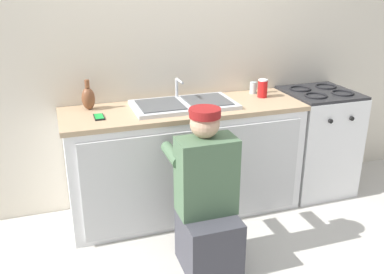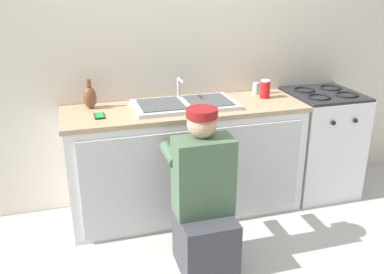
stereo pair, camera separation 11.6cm
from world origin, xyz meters
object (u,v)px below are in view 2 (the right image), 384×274
stove_range (319,143)px  water_glass (256,88)px  vase_decorative (90,97)px  plumber_person (204,205)px  cell_phone (99,116)px  sink_double_basin (185,104)px  spice_bottle_pepper (267,88)px  soda_cup_red (265,89)px

stove_range → water_glass: (-0.56, 0.18, 0.49)m
stove_range → vase_decorative: bearing=175.3°
plumber_person → water_glass: 1.31m
stove_range → cell_phone: stove_range is taller
stove_range → cell_phone: bearing=-178.0°
sink_double_basin → vase_decorative: size_ratio=3.48×
stove_range → spice_bottle_pepper: 0.70m
stove_range → vase_decorative: vase_decorative is taller
plumber_person → spice_bottle_pepper: plumber_person is taller
sink_double_basin → plumber_person: (-0.08, -0.75, -0.47)m
plumber_person → water_glass: plumber_person is taller
plumber_person → vase_decorative: 1.23m
cell_phone → vase_decorative: vase_decorative is taller
soda_cup_red → vase_decorative: 1.42m
water_glass → vase_decorative: vase_decorative is taller
sink_double_basin → water_glass: bearing=14.9°
stove_range → plumber_person: (-1.33, -0.75, -0.01)m
spice_bottle_pepper → water_glass: size_ratio=1.05×
cell_phone → soda_cup_red: bearing=4.9°
stove_range → spice_bottle_pepper: bearing=158.8°
sink_double_basin → cell_phone: size_ratio=5.71×
soda_cup_red → sink_double_basin: bearing=-176.1°
cell_phone → soda_cup_red: size_ratio=0.92×
cell_phone → spice_bottle_pepper: bearing=9.6°
stove_range → spice_bottle_pepper: size_ratio=8.95×
sink_double_basin → plumber_person: plumber_person is taller
plumber_person → spice_bottle_pepper: 1.36m
cell_phone → water_glass: water_glass is taller
sink_double_basin → soda_cup_red: size_ratio=5.26×
plumber_person → water_glass: (0.77, 0.93, 0.50)m
vase_decorative → soda_cup_red: bearing=-4.5°
cell_phone → water_glass: size_ratio=1.40×
soda_cup_red → water_glass: bearing=98.1°
stove_range → water_glass: 0.77m
spice_bottle_pepper → water_glass: bearing=176.6°
soda_cup_red → vase_decorative: vase_decorative is taller
spice_bottle_pepper → plumber_person: bearing=-133.0°
cell_phone → spice_bottle_pepper: size_ratio=1.33×
plumber_person → soda_cup_red: 1.24m
water_glass → soda_cup_red: bearing=-81.9°
vase_decorative → spice_bottle_pepper: bearing=0.6°
spice_bottle_pepper → vase_decorative: vase_decorative is taller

